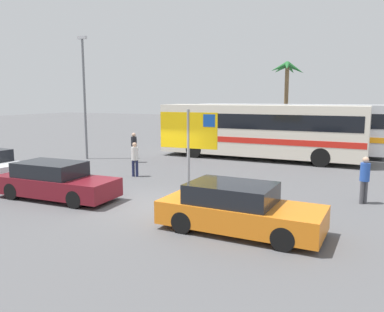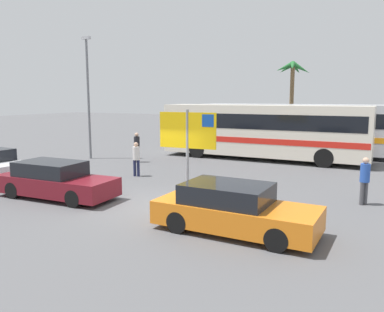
# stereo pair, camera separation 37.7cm
# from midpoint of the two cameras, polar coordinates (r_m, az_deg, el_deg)

# --- Properties ---
(ground) EXTENTS (120.00, 120.00, 0.00)m
(ground) POSITION_cam_midpoint_polar(r_m,az_deg,el_deg) (13.47, -5.55, -7.05)
(ground) COLOR #565659
(bus_front_coach) EXTENTS (11.85, 2.46, 3.17)m
(bus_front_coach) POSITION_cam_midpoint_polar(r_m,az_deg,el_deg) (23.03, 10.73, 3.89)
(bus_front_coach) COLOR silver
(bus_front_coach) RESTS_ON ground
(bus_rear_coach) EXTENTS (11.85, 2.46, 3.17)m
(bus_rear_coach) POSITION_cam_midpoint_polar(r_m,az_deg,el_deg) (25.86, 14.67, 4.27)
(bus_rear_coach) COLOR silver
(bus_rear_coach) RESTS_ON ground
(ferry_sign) EXTENTS (2.20, 0.20, 3.20)m
(ferry_sign) POSITION_cam_midpoint_polar(r_m,az_deg,el_deg) (13.99, 0.27, 3.28)
(ferry_sign) COLOR gray
(ferry_sign) RESTS_ON ground
(car_orange) EXTENTS (4.43, 1.88, 1.32)m
(car_orange) POSITION_cam_midpoint_polar(r_m,az_deg,el_deg) (10.67, 7.13, -7.76)
(car_orange) COLOR orange
(car_orange) RESTS_ON ground
(car_maroon) EXTENTS (4.59, 1.84, 1.32)m
(car_maroon) POSITION_cam_midpoint_polar(r_m,az_deg,el_deg) (14.90, -18.78, -3.43)
(car_maroon) COLOR maroon
(car_maroon) RESTS_ON ground
(pedestrian_by_bus) EXTENTS (0.32, 0.32, 1.63)m
(pedestrian_by_bus) POSITION_cam_midpoint_polar(r_m,az_deg,el_deg) (14.45, 24.74, -2.84)
(pedestrian_by_bus) COLOR #4C4C51
(pedestrian_by_bus) RESTS_ON ground
(pedestrian_near_sign) EXTENTS (0.32, 0.32, 1.67)m
(pedestrian_near_sign) POSITION_cam_midpoint_polar(r_m,az_deg,el_deg) (21.95, -7.62, 1.63)
(pedestrian_near_sign) COLOR #4C4C51
(pedestrian_near_sign) RESTS_ON ground
(pedestrian_crossing_lot) EXTENTS (0.32, 0.32, 1.59)m
(pedestrian_crossing_lot) POSITION_cam_midpoint_polar(r_m,az_deg,el_deg) (18.01, -7.60, -0.07)
(pedestrian_crossing_lot) COLOR #1E2347
(pedestrian_crossing_lot) RESTS_ON ground
(lamp_post_left_side) EXTENTS (0.56, 0.20, 7.06)m
(lamp_post_left_side) POSITION_cam_midpoint_polar(r_m,az_deg,el_deg) (23.67, -14.56, 8.92)
(lamp_post_left_side) COLOR slate
(lamp_post_left_side) RESTS_ON ground
(palm_tree_seaside) EXTENTS (2.70, 2.85, 6.40)m
(palm_tree_seaside) POSITION_cam_midpoint_polar(r_m,az_deg,el_deg) (31.97, 14.81, 10.84)
(palm_tree_seaside) COLOR brown
(palm_tree_seaside) RESTS_ON ground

